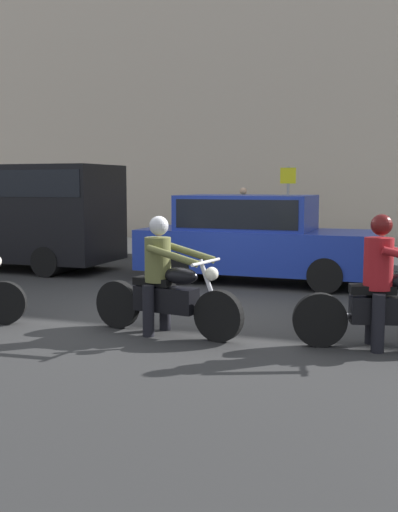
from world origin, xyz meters
The scene contains 9 objects.
ground_plane centered at (0.00, 0.00, 0.00)m, with size 80.00×80.00×0.00m, color #282828.
sidewalk_slab centered at (0.00, 8.00, 0.07)m, with size 40.00×4.40×0.14m, color gray.
building_facade centered at (0.00, 11.40, 4.90)m, with size 40.00×1.40×9.80m, color #B7A893.
motorcycle_with_rider_olive centered at (0.23, -1.25, 0.63)m, with size 2.17×0.74×1.53m.
motorcycle_with_rider_crimson centered at (2.95, -0.98, 0.65)m, with size 2.17×0.84×1.59m.
parked_sedan_cobalt_blue centered at (0.19, 3.29, 0.88)m, with size 4.65×1.82×1.72m.
parked_van_black centered at (-5.65, 3.30, 1.37)m, with size 5.13×1.96×2.35m.
street_sign_post centered at (-0.28, 8.67, 1.53)m, with size 0.44×0.08×2.28m.
pedestrian_bystander centered at (-1.66, 8.97, 1.13)m, with size 0.34×0.34×1.70m.
Camera 1 is at (3.32, -8.42, 1.94)m, focal length 43.08 mm.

